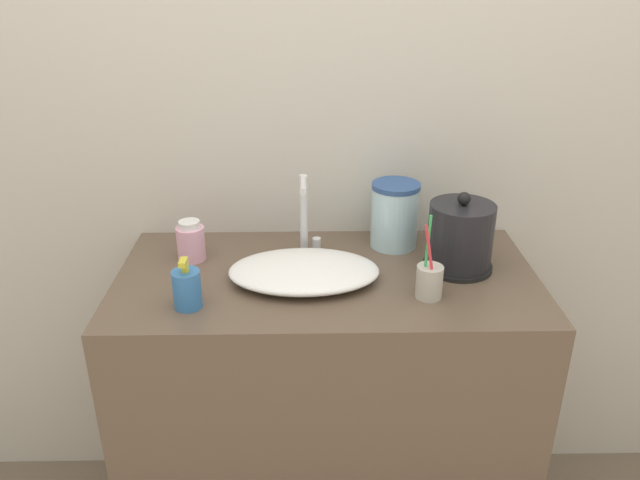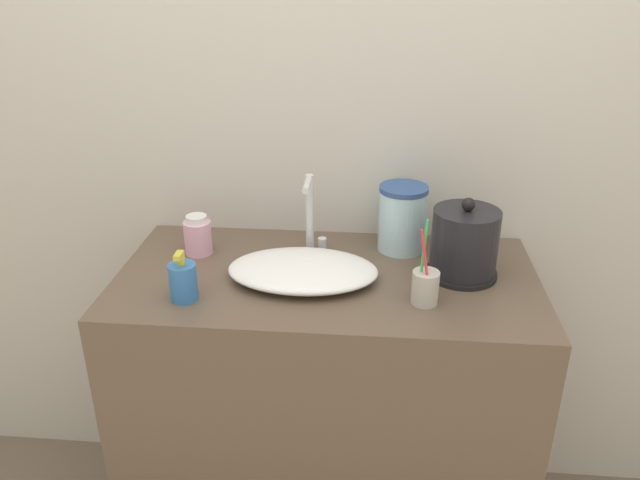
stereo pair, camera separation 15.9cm
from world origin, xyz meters
The scene contains 9 objects.
wall_back centered at (0.00, 0.58, 1.30)m, with size 6.00×0.04×2.60m.
vanity_counter centered at (0.00, 0.28, 0.45)m, with size 1.10×0.56×0.90m.
sink_basin centered at (-0.06, 0.25, 0.93)m, with size 0.39×0.25×0.05m.
faucet centered at (-0.05, 0.41, 1.02)m, with size 0.06×0.11×0.23m.
electric_kettle centered at (0.35, 0.31, 0.98)m, with size 0.18×0.18×0.21m.
toothbrush_cup centered at (0.24, 0.16, 0.94)m, with size 0.07×0.07×0.21m.
lotion_bottle centered at (-0.33, 0.12, 0.95)m, with size 0.07×0.07×0.13m.
shampoo_bottle centered at (-0.37, 0.38, 0.95)m, with size 0.08×0.08×0.11m.
water_pitcher centered at (0.20, 0.46, 0.99)m, with size 0.14×0.14×0.19m.
Camera 1 is at (-0.05, -1.17, 1.67)m, focal length 35.00 mm.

